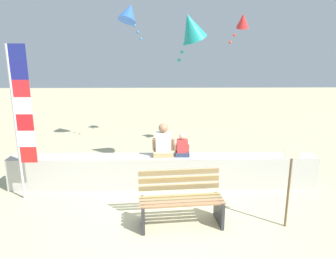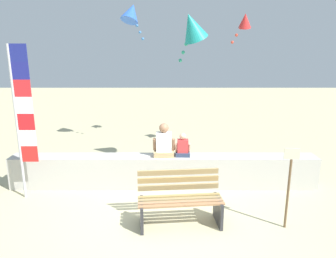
% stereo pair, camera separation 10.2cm
% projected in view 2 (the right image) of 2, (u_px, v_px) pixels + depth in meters
% --- Properties ---
extents(ground_plane, '(40.00, 40.00, 0.00)m').
position_uv_depth(ground_plane, '(162.00, 216.00, 5.59)').
color(ground_plane, '#BFB68C').
extents(seawall_ledge, '(6.56, 0.48, 0.69)m').
position_uv_depth(seawall_ledge, '(163.00, 171.00, 6.76)').
color(seawall_ledge, '#B7B4AC').
rests_on(seawall_ledge, ground).
extents(park_bench, '(1.47, 0.74, 0.88)m').
position_uv_depth(park_bench, '(179.00, 201.00, 5.28)').
color(park_bench, '#A0714B').
rests_on(park_bench, ground).
extents(person_adult, '(0.47, 0.34, 0.72)m').
position_uv_depth(person_adult, '(163.00, 143.00, 6.62)').
color(person_adult, tan).
rests_on(person_adult, seawall_ledge).
extents(person_child, '(0.33, 0.24, 0.51)m').
position_uv_depth(person_child, '(182.00, 147.00, 6.64)').
color(person_child, '#2C3853').
rests_on(person_child, seawall_ledge).
extents(flag_banner, '(0.36, 0.05, 3.01)m').
position_uv_depth(flag_banner, '(21.00, 113.00, 5.89)').
color(flag_banner, '#B7B7BC').
rests_on(flag_banner, ground).
extents(kite_teal, '(0.91, 0.87, 1.13)m').
position_uv_depth(kite_teal, '(192.00, 27.00, 6.69)').
color(kite_teal, teal).
extents(kite_blue, '(0.81, 0.85, 1.10)m').
position_uv_depth(kite_blue, '(131.00, 13.00, 8.72)').
color(kite_blue, blue).
extents(kite_red, '(0.54, 0.49, 0.81)m').
position_uv_depth(kite_red, '(244.00, 21.00, 8.07)').
color(kite_red, red).
extents(sign_post, '(0.24, 0.04, 1.39)m').
position_uv_depth(sign_post, '(289.00, 182.00, 5.03)').
color(sign_post, brown).
rests_on(sign_post, ground).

